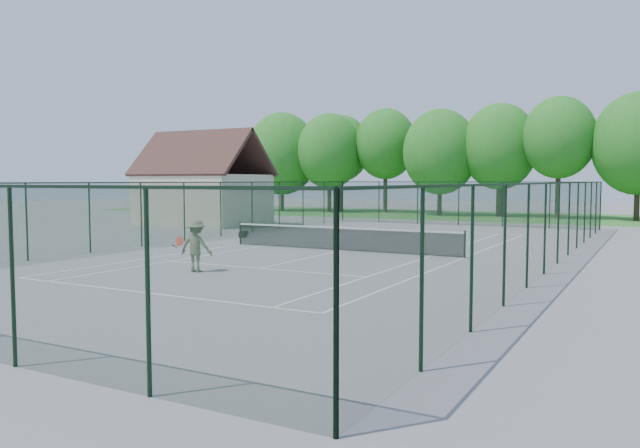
# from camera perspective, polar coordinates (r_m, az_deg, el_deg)

# --- Properties ---
(ground) EXTENTS (140.00, 140.00, 0.00)m
(ground) POSITION_cam_1_polar(r_m,az_deg,el_deg) (27.58, 2.00, -2.44)
(ground) COLOR gray
(ground) RESTS_ON ground
(grass_far) EXTENTS (80.00, 16.00, 0.01)m
(grass_far) POSITION_cam_1_polar(r_m,az_deg,el_deg) (55.94, 15.98, 0.68)
(grass_far) COLOR #408833
(grass_far) RESTS_ON ground
(court_lines) EXTENTS (11.05, 23.85, 0.01)m
(court_lines) POSITION_cam_1_polar(r_m,az_deg,el_deg) (27.58, 2.00, -2.43)
(court_lines) COLOR white
(court_lines) RESTS_ON ground
(tennis_net) EXTENTS (11.08, 0.08, 1.10)m
(tennis_net) POSITION_cam_1_polar(r_m,az_deg,el_deg) (27.52, 2.00, -1.25)
(tennis_net) COLOR black
(tennis_net) RESTS_ON ground
(fence_enclosure) EXTENTS (18.05, 36.05, 3.02)m
(fence_enclosure) POSITION_cam_1_polar(r_m,az_deg,el_deg) (27.45, 2.01, 0.80)
(fence_enclosure) COLOR #193B1F
(fence_enclosure) RESTS_ON ground
(utility_building) EXTENTS (8.60, 6.27, 6.63)m
(utility_building) POSITION_cam_1_polar(r_m,az_deg,el_deg) (44.62, -10.68, 3.97)
(utility_building) COLOR beige
(utility_building) RESTS_ON ground
(tree_line_far) EXTENTS (39.40, 6.40, 9.70)m
(tree_line_far) POSITION_cam_1_polar(r_m,az_deg,el_deg) (55.93, 16.10, 6.82)
(tree_line_far) COLOR #3E311F
(tree_line_far) RESTS_ON ground
(sports_bag_a) EXTENTS (0.38, 0.24, 0.29)m
(sports_bag_a) POSITION_cam_1_polar(r_m,az_deg,el_deg) (35.10, -6.90, -0.85)
(sports_bag_a) COLOR black
(sports_bag_a) RESTS_ON ground
(sports_bag_b) EXTENTS (0.39, 0.26, 0.29)m
(sports_bag_b) POSITION_cam_1_polar(r_m,az_deg,el_deg) (33.92, -7.11, -1.02)
(sports_bag_b) COLOR black
(sports_bag_b) RESTS_ON ground
(tennis_player) EXTENTS (1.65, 0.86, 1.78)m
(tennis_player) POSITION_cam_1_polar(r_m,az_deg,el_deg) (21.50, -11.26, -1.96)
(tennis_player) COLOR #5D6446
(tennis_player) RESTS_ON ground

